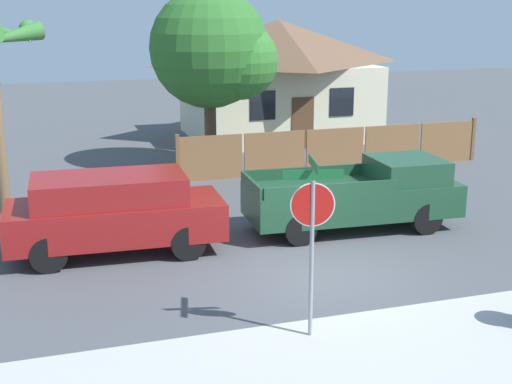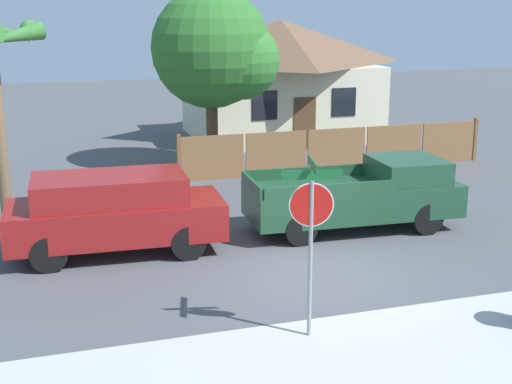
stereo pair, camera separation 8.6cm
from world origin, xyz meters
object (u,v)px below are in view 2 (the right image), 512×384
Objects in this scene: oak_tree at (217,51)px; red_suv at (115,211)px; house at (280,77)px; orange_pickup at (361,195)px; stop_sign at (311,218)px.

red_suv is (-4.36, -7.53, -2.95)m from oak_tree.
oak_tree reaches higher than house.
house is at bearing 82.46° from orange_pickup.
house reaches higher than red_suv.
red_suv is 5.90m from stop_sign.
oak_tree is 8.32m from orange_pickup.
stop_sign is at bearing -107.87° from house.
house is 2.53× the size of stop_sign.
oak_tree is 1.13× the size of orange_pickup.
orange_pickup is at bearing 69.46° from stop_sign.
oak_tree is at bearing 105.48° from orange_pickup.
orange_pickup is at bearing -100.44° from house.
stop_sign is at bearing -120.61° from orange_pickup.
orange_pickup is 6.29m from stop_sign.
orange_pickup is (1.68, -7.54, -3.08)m from oak_tree.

